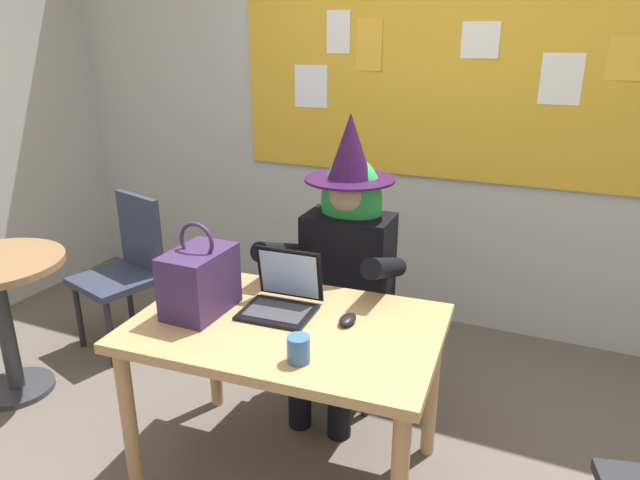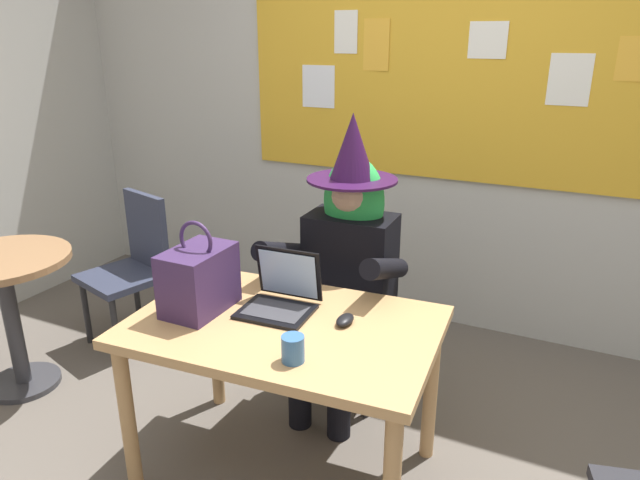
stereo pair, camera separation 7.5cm
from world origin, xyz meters
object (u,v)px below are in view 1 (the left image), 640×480
at_px(chair_spare_by_window, 127,264).
at_px(desk_main, 287,344).
at_px(person_costumed, 344,253).
at_px(handbag, 200,280).
at_px(coffee_mug, 298,349).
at_px(chair_at_desk, 352,298).
at_px(laptop, 282,297).
at_px(computer_mouse, 348,320).

bearing_deg(chair_spare_by_window, desk_main, 81.49).
xyz_separation_m(person_costumed, handbag, (-0.35, -0.67, 0.07)).
bearing_deg(chair_spare_by_window, coffee_mug, 76.92).
xyz_separation_m(person_costumed, coffee_mug, (0.17, -0.86, -0.02)).
bearing_deg(desk_main, coffee_mug, -54.39).
relative_size(chair_at_desk, chair_spare_by_window, 0.99).
bearing_deg(person_costumed, chair_spare_by_window, -92.15).
bearing_deg(laptop, coffee_mug, -58.40).
distance_m(handbag, coffee_mug, 0.56).
height_order(desk_main, person_costumed, person_costumed).
height_order(person_costumed, computer_mouse, person_costumed).
height_order(person_costumed, chair_spare_by_window, person_costumed).
relative_size(desk_main, coffee_mug, 13.03).
bearing_deg(computer_mouse, coffee_mug, -98.72).
relative_size(desk_main, chair_at_desk, 1.39).
bearing_deg(person_costumed, desk_main, -1.15).
xyz_separation_m(desk_main, coffee_mug, (0.17, -0.23, 0.14)).
height_order(chair_at_desk, laptop, laptop).
xyz_separation_m(handbag, chair_spare_by_window, (-1.02, 0.68, -0.35)).
height_order(desk_main, chair_at_desk, chair_at_desk).
distance_m(computer_mouse, chair_spare_by_window, 1.71).
xyz_separation_m(chair_at_desk, coffee_mug, (0.18, -0.98, 0.27)).
bearing_deg(chair_at_desk, chair_spare_by_window, -86.31).
distance_m(desk_main, handbag, 0.43).
distance_m(laptop, coffee_mug, 0.41).
height_order(desk_main, handbag, handbag).
height_order(person_costumed, laptop, person_costumed).
bearing_deg(person_costumed, coffee_mug, 9.61).
bearing_deg(desk_main, chair_spare_by_window, 155.29).
distance_m(person_costumed, coffee_mug, 0.88).
relative_size(person_costumed, handbag, 3.82).
bearing_deg(handbag, chair_at_desk, 66.24).
relative_size(computer_mouse, coffee_mug, 1.09).
bearing_deg(person_costumed, handbag, -29.47).
distance_m(coffee_mug, chair_spare_by_window, 1.79).
height_order(desk_main, coffee_mug, coffee_mug).
distance_m(desk_main, laptop, 0.19).
bearing_deg(chair_at_desk, laptop, -6.22).
bearing_deg(laptop, handbag, -156.85).
distance_m(chair_at_desk, chair_spare_by_window, 1.37).
relative_size(computer_mouse, chair_spare_by_window, 0.12).
bearing_deg(desk_main, person_costumed, 90.63).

